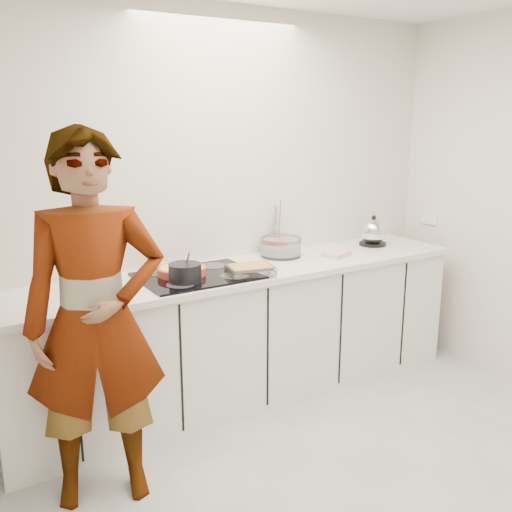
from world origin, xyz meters
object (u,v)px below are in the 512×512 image
utensil_crock (277,244)px  hob (198,276)px  tart_dish (182,270)px  baking_dish (250,269)px  mixing_bowl (281,248)px  saucepan (185,273)px  kettle (373,233)px  cook (96,322)px

utensil_crock → hob: bearing=-160.7°
tart_dish → utensil_crock: 0.89m
baking_dish → mixing_bowl: 0.56m
utensil_crock → saucepan: bearing=-157.8°
hob → saucepan: (-0.13, -0.10, 0.06)m
kettle → utensil_crock: 0.80m
baking_dish → utensil_crock: (0.48, 0.43, 0.02)m
mixing_bowl → utensil_crock: mixing_bowl is taller
saucepan → baking_dish: (0.42, -0.06, -0.03)m
mixing_bowl → utensil_crock: bearing=72.7°
saucepan → cook: cook is taller
utensil_crock → cook: (-1.57, -0.79, -0.05)m
tart_dish → mixing_bowl: size_ratio=1.10×
hob → cook: 0.95m
tart_dish → utensil_crock: utensil_crock is taller
hob → saucepan: bearing=-143.1°
baking_dish → kettle: (1.26, 0.26, 0.06)m
kettle → cook: size_ratio=0.13×
utensil_crock → cook: cook is taller
hob → mixing_bowl: mixing_bowl is taller
kettle → utensil_crock: kettle is taller
saucepan → mixing_bowl: (0.87, 0.27, -0.01)m
hob → baking_dish: bearing=-28.7°
baking_dish → cook: 1.14m
saucepan → utensil_crock: saucepan is taller
baking_dish → mixing_bowl: size_ratio=0.91×
mixing_bowl → cook: 1.68m
hob → kettle: size_ratio=3.03×
kettle → utensil_crock: size_ratio=1.76×
baking_dish → kettle: 1.29m
mixing_bowl → utensil_crock: size_ratio=2.58×
baking_dish → utensil_crock: size_ratio=2.34×
baking_dish → cook: (-1.08, -0.36, -0.03)m
utensil_crock → mixing_bowl: bearing=-107.3°
tart_dish → cook: cook is taller
tart_dish → cook: (-0.71, -0.57, -0.02)m
baking_dish → utensil_crock: 0.65m
mixing_bowl → kettle: (0.81, -0.08, 0.04)m
hob → tart_dish: 0.11m
kettle → hob: bearing=-176.4°
baking_dish → utensil_crock: utensil_crock is taller
tart_dish → kettle: size_ratio=1.61×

